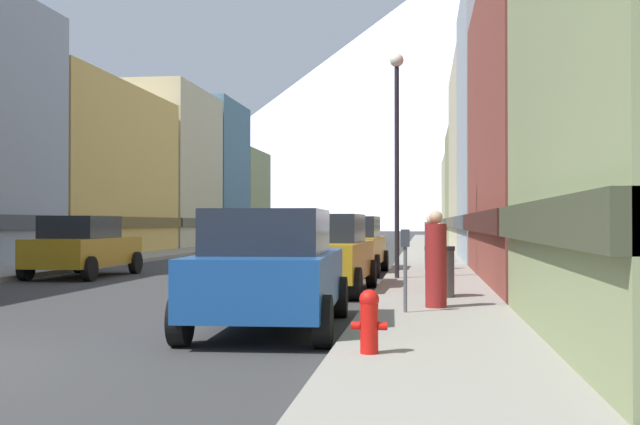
{
  "coord_description": "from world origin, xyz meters",
  "views": [
    {
      "loc": [
        6.05,
        -7.77,
        1.59
      ],
      "look_at": [
        -0.71,
        43.37,
        2.25
      ],
      "focal_mm": 44.23,
      "sensor_mm": 36.0,
      "label": 1
    }
  ],
  "objects_px": {
    "car_right_1": "(324,253)",
    "car_driving_1": "(362,232)",
    "parking_meter_near": "(405,258)",
    "pedestrian_0": "(431,245)",
    "car_right_0": "(270,269)",
    "fire_hydrant_near": "(369,319)",
    "pedestrian_1": "(436,263)",
    "car_driving_0": "(346,235)",
    "pedestrian_2": "(430,240)",
    "trash_bin_right": "(440,271)",
    "car_left_1": "(83,246)",
    "car_right_2": "(351,245)",
    "streetlamp_right": "(397,131)"
  },
  "relations": [
    {
      "from": "car_right_1",
      "to": "parking_meter_near",
      "type": "distance_m",
      "value": 5.38
    },
    {
      "from": "car_right_0",
      "to": "trash_bin_right",
      "type": "height_order",
      "value": "car_right_0"
    },
    {
      "from": "car_right_1",
      "to": "fire_hydrant_near",
      "type": "xyz_separation_m",
      "value": [
        1.65,
        -9.07,
        -0.37
      ]
    },
    {
      "from": "car_driving_1",
      "to": "pedestrian_0",
      "type": "bearing_deg",
      "value": -81.9
    },
    {
      "from": "car_right_0",
      "to": "car_right_1",
      "type": "bearing_deg",
      "value": 90.0
    },
    {
      "from": "trash_bin_right",
      "to": "car_left_1",
      "type": "bearing_deg",
      "value": 147.76
    },
    {
      "from": "parking_meter_near",
      "to": "pedestrian_0",
      "type": "distance_m",
      "value": 11.85
    },
    {
      "from": "pedestrian_1",
      "to": "parking_meter_near",
      "type": "bearing_deg",
      "value": -121.97
    },
    {
      "from": "trash_bin_right",
      "to": "car_right_1",
      "type": "bearing_deg",
      "value": 138.11
    },
    {
      "from": "fire_hydrant_near",
      "to": "car_driving_1",
      "type": "bearing_deg",
      "value": 94.53
    },
    {
      "from": "parking_meter_near",
      "to": "pedestrian_2",
      "type": "bearing_deg",
      "value": 88.25
    },
    {
      "from": "fire_hydrant_near",
      "to": "pedestrian_2",
      "type": "distance_m",
      "value": 20.46
    },
    {
      "from": "car_driving_0",
      "to": "pedestrian_1",
      "type": "distance_m",
      "value": 31.85
    },
    {
      "from": "pedestrian_0",
      "to": "pedestrian_1",
      "type": "bearing_deg",
      "value": -90.0
    },
    {
      "from": "streetlamp_right",
      "to": "car_driving_1",
      "type": "bearing_deg",
      "value": 95.84
    },
    {
      "from": "pedestrian_0",
      "to": "pedestrian_2",
      "type": "bearing_deg",
      "value": 90.0
    },
    {
      "from": "car_right_2",
      "to": "trash_bin_right",
      "type": "xyz_separation_m",
      "value": [
        2.55,
        -8.88,
        -0.26
      ]
    },
    {
      "from": "car_driving_1",
      "to": "car_right_2",
      "type": "bearing_deg",
      "value": -86.17
    },
    {
      "from": "car_driving_1",
      "to": "trash_bin_right",
      "type": "distance_m",
      "value": 42.04
    },
    {
      "from": "car_driving_0",
      "to": "pedestrian_1",
      "type": "bearing_deg",
      "value": -81.6
    },
    {
      "from": "streetlamp_right",
      "to": "parking_meter_near",
      "type": "bearing_deg",
      "value": -87.09
    },
    {
      "from": "car_driving_0",
      "to": "pedestrian_2",
      "type": "relative_size",
      "value": 2.6
    },
    {
      "from": "car_driving_0",
      "to": "trash_bin_right",
      "type": "height_order",
      "value": "car_driving_0"
    },
    {
      "from": "car_driving_0",
      "to": "parking_meter_near",
      "type": "relative_size",
      "value": 3.31
    },
    {
      "from": "car_driving_0",
      "to": "pedestrian_0",
      "type": "distance_m",
      "value": 20.99
    },
    {
      "from": "parking_meter_near",
      "to": "pedestrian_1",
      "type": "height_order",
      "value": "pedestrian_1"
    },
    {
      "from": "car_left_1",
      "to": "parking_meter_near",
      "type": "xyz_separation_m",
      "value": [
        9.55,
        -9.13,
        0.11
      ]
    },
    {
      "from": "car_driving_0",
      "to": "streetlamp_right",
      "type": "distance_m",
      "value": 24.93
    },
    {
      "from": "pedestrian_0",
      "to": "parking_meter_near",
      "type": "bearing_deg",
      "value": -92.42
    },
    {
      "from": "fire_hydrant_near",
      "to": "pedestrian_1",
      "type": "height_order",
      "value": "pedestrian_1"
    },
    {
      "from": "car_right_0",
      "to": "pedestrian_0",
      "type": "distance_m",
      "value": 13.37
    },
    {
      "from": "car_right_0",
      "to": "pedestrian_2",
      "type": "height_order",
      "value": "pedestrian_2"
    },
    {
      "from": "car_right_1",
      "to": "car_left_1",
      "type": "bearing_deg",
      "value": 151.57
    },
    {
      "from": "car_right_2",
      "to": "car_driving_0",
      "type": "height_order",
      "value": "same"
    },
    {
      "from": "trash_bin_right",
      "to": "car_driving_0",
      "type": "bearing_deg",
      "value": 99.12
    },
    {
      "from": "car_driving_0",
      "to": "parking_meter_near",
      "type": "xyz_separation_m",
      "value": [
        4.15,
        -32.31,
        0.11
      ]
    },
    {
      "from": "car_right_1",
      "to": "car_driving_1",
      "type": "xyz_separation_m",
      "value": [
        -2.2,
        39.48,
        0.0
      ]
    },
    {
      "from": "car_left_1",
      "to": "pedestrian_0",
      "type": "height_order",
      "value": "car_left_1"
    },
    {
      "from": "fire_hydrant_near",
      "to": "pedestrian_2",
      "type": "height_order",
      "value": "pedestrian_2"
    },
    {
      "from": "car_right_1",
      "to": "parking_meter_near",
      "type": "bearing_deg",
      "value": -68.77
    },
    {
      "from": "car_left_1",
      "to": "fire_hydrant_near",
      "type": "height_order",
      "value": "car_left_1"
    },
    {
      "from": "trash_bin_right",
      "to": "pedestrian_0",
      "type": "relative_size",
      "value": 0.61
    },
    {
      "from": "parking_meter_near",
      "to": "pedestrian_2",
      "type": "distance_m",
      "value": 16.4
    },
    {
      "from": "car_driving_1",
      "to": "pedestrian_0",
      "type": "height_order",
      "value": "car_driving_1"
    },
    {
      "from": "parking_meter_near",
      "to": "pedestrian_2",
      "type": "xyz_separation_m",
      "value": [
        0.5,
        16.39,
        -0.08
      ]
    },
    {
      "from": "car_left_1",
      "to": "car_driving_0",
      "type": "distance_m",
      "value": 23.8
    },
    {
      "from": "car_right_2",
      "to": "pedestrian_1",
      "type": "xyz_separation_m",
      "value": [
        2.45,
        -10.8,
        0.01
      ]
    },
    {
      "from": "pedestrian_1",
      "to": "streetlamp_right",
      "type": "relative_size",
      "value": 0.28
    },
    {
      "from": "car_driving_0",
      "to": "fire_hydrant_near",
      "type": "distance_m",
      "value": 36.56
    },
    {
      "from": "pedestrian_0",
      "to": "trash_bin_right",
      "type": "bearing_deg",
      "value": -89.37
    }
  ]
}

